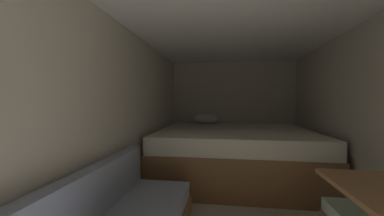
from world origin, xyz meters
name	(u,v)px	position (x,y,z in m)	size (l,w,h in m)	color
wall_back	(232,111)	(0.00, 3.92, 0.98)	(2.51, 0.05, 1.97)	beige
wall_left	(123,119)	(-1.23, 1.58, 0.98)	(0.05, 4.63, 1.97)	beige
wall_right	(378,123)	(1.23, 1.58, 0.98)	(0.05, 4.63, 1.97)	beige
ceiling_slab	(241,18)	(0.00, 1.58, 1.99)	(2.51, 4.63, 0.05)	white
bed	(234,153)	(0.00, 2.86, 0.38)	(2.29, 1.99, 0.94)	brown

